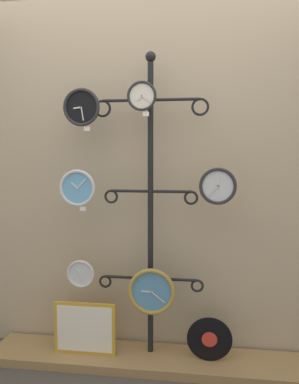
# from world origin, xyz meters

# --- Properties ---
(shop_wall) EXTENTS (4.40, 0.04, 2.80)m
(shop_wall) POSITION_xyz_m (0.00, 0.57, 1.40)
(shop_wall) COLOR tan
(shop_wall) RESTS_ON ground_plane
(low_shelf) EXTENTS (2.20, 0.36, 0.06)m
(low_shelf) POSITION_xyz_m (0.00, 0.35, 0.03)
(low_shelf) COLOR #9E7A4C
(low_shelf) RESTS_ON ground_plane
(display_stand) EXTENTS (0.76, 0.37, 2.08)m
(display_stand) POSITION_xyz_m (0.00, 0.41, 0.74)
(display_stand) COLOR black
(display_stand) RESTS_ON ground_plane
(clock_top_left) EXTENTS (0.25, 0.04, 0.25)m
(clock_top_left) POSITION_xyz_m (-0.44, 0.33, 1.72)
(clock_top_left) COLOR black
(clock_top_center) EXTENTS (0.19, 0.04, 0.19)m
(clock_top_center) POSITION_xyz_m (-0.04, 0.33, 1.79)
(clock_top_center) COLOR silver
(clock_middle_left) EXTENTS (0.25, 0.04, 0.25)m
(clock_middle_left) POSITION_xyz_m (-0.47, 0.32, 1.20)
(clock_middle_left) COLOR #60A8DB
(clock_middle_right) EXTENTS (0.23, 0.04, 0.23)m
(clock_middle_right) POSITION_xyz_m (0.44, 0.33, 1.22)
(clock_middle_right) COLOR silver
(clock_bottom_left) EXTENTS (0.19, 0.04, 0.19)m
(clock_bottom_left) POSITION_xyz_m (-0.47, 0.33, 0.62)
(clock_bottom_left) COLOR silver
(clock_bottom_center) EXTENTS (0.31, 0.04, 0.31)m
(clock_bottom_center) POSITION_xyz_m (0.02, 0.29, 0.53)
(clock_bottom_center) COLOR #4C84B2
(vinyl_record) EXTENTS (0.30, 0.01, 0.30)m
(vinyl_record) POSITION_xyz_m (0.40, 0.34, 0.21)
(vinyl_record) COLOR black
(vinyl_record) RESTS_ON low_shelf
(picture_frame) EXTENTS (0.43, 0.02, 0.36)m
(picture_frame) POSITION_xyz_m (-0.44, 0.31, 0.24)
(picture_frame) COLOR gold
(picture_frame) RESTS_ON low_shelf
(price_tag_upper) EXTENTS (0.04, 0.00, 0.03)m
(price_tag_upper) POSITION_xyz_m (-0.41, 0.33, 1.59)
(price_tag_upper) COLOR white
(price_tag_mid) EXTENTS (0.04, 0.00, 0.03)m
(price_tag_mid) POSITION_xyz_m (-0.02, 0.33, 1.68)
(price_tag_mid) COLOR white
(price_tag_lower) EXTENTS (0.04, 0.00, 0.03)m
(price_tag_lower) POSITION_xyz_m (-0.44, 0.32, 1.06)
(price_tag_lower) COLOR white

